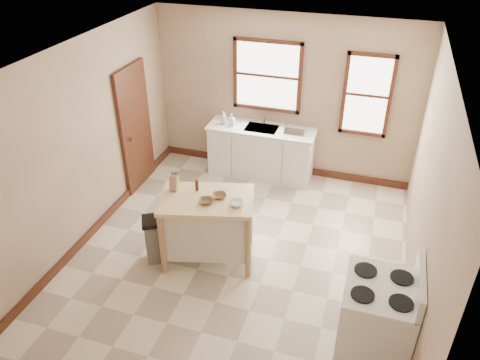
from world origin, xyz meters
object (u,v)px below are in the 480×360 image
(soap_bottle_b, at_px, (232,120))
(bowl_b, at_px, (219,196))
(kitchen_island, at_px, (208,229))
(bowl_a, at_px, (206,201))
(soap_bottle_a, at_px, (224,118))
(dish_rack, at_px, (296,130))
(pepper_grinder, at_px, (197,185))
(gas_stove, at_px, (377,312))
(trash_bin, at_px, (157,239))
(knife_block, at_px, (174,183))
(bowl_c, at_px, (236,203))

(soap_bottle_b, xyz_separation_m, bowl_b, (0.59, -2.28, -0.01))
(kitchen_island, height_order, bowl_a, bowl_a)
(soap_bottle_a, distance_m, bowl_b, 2.41)
(soap_bottle_a, height_order, kitchen_island, soap_bottle_a)
(dish_rack, height_order, bowl_b, bowl_b)
(dish_rack, bearing_deg, soap_bottle_b, 159.69)
(kitchen_island, distance_m, pepper_grinder, 0.62)
(bowl_b, height_order, gas_stove, gas_stove)
(soap_bottle_b, relative_size, trash_bin, 0.30)
(soap_bottle_b, bearing_deg, knife_block, -89.85)
(soap_bottle_b, xyz_separation_m, kitchen_island, (0.44, -2.35, -0.53))
(pepper_grinder, height_order, bowl_a, pepper_grinder)
(knife_block, relative_size, trash_bin, 0.30)
(bowl_b, height_order, trash_bin, bowl_b)
(bowl_b, xyz_separation_m, gas_stove, (2.10, -1.02, -0.39))
(bowl_c, bearing_deg, bowl_a, -170.92)
(dish_rack, relative_size, knife_block, 1.85)
(soap_bottle_b, relative_size, kitchen_island, 0.17)
(knife_block, distance_m, bowl_b, 0.63)
(soap_bottle_b, distance_m, bowl_c, 2.53)
(pepper_grinder, bearing_deg, gas_stove, -23.91)
(soap_bottle_a, distance_m, bowl_c, 2.60)
(dish_rack, distance_m, trash_bin, 3.01)
(pepper_grinder, height_order, bowl_b, pepper_grinder)
(dish_rack, height_order, gas_stove, gas_stove)
(gas_stove, bearing_deg, soap_bottle_b, 129.28)
(bowl_a, bearing_deg, trash_bin, -168.83)
(kitchen_island, xyz_separation_m, gas_stove, (2.26, -0.94, 0.13))
(kitchen_island, xyz_separation_m, bowl_a, (0.03, -0.09, 0.52))
(pepper_grinder, distance_m, bowl_a, 0.33)
(dish_rack, bearing_deg, bowl_c, -118.72)
(soap_bottle_a, xyz_separation_m, pepper_grinder, (0.41, -2.23, 0.03))
(pepper_grinder, xyz_separation_m, bowl_a, (0.22, -0.24, -0.05))
(knife_block, xyz_separation_m, bowl_c, (0.89, -0.10, -0.07))
(kitchen_island, bearing_deg, gas_stove, -37.21)
(pepper_grinder, bearing_deg, kitchen_island, -36.97)
(knife_block, height_order, gas_stove, gas_stove)
(bowl_c, bearing_deg, gas_stove, -26.23)
(soap_bottle_b, height_order, bowl_c, soap_bottle_b)
(soap_bottle_a, xyz_separation_m, knife_block, (0.12, -2.30, 0.06))
(soap_bottle_a, bearing_deg, dish_rack, -7.77)
(soap_bottle_b, distance_m, bowl_b, 2.36)
(soap_bottle_a, bearing_deg, trash_bin, -100.62)
(kitchen_island, distance_m, gas_stove, 2.45)
(kitchen_island, height_order, bowl_c, bowl_c)
(kitchen_island, height_order, bowl_b, bowl_b)
(soap_bottle_b, relative_size, pepper_grinder, 1.37)
(kitchen_island, bearing_deg, bowl_b, 11.42)
(gas_stove, bearing_deg, dish_rack, 115.39)
(knife_block, relative_size, bowl_c, 1.09)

